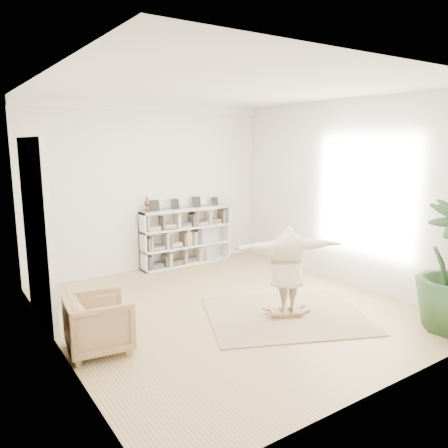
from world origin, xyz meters
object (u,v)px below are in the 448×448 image
(bookshelf, at_px, (186,237))
(armchair, at_px, (99,323))
(person, at_px, (287,267))
(rocker_board, at_px, (286,312))

(bookshelf, xyz_separation_m, armchair, (-3.04, -3.07, -0.25))
(bookshelf, xyz_separation_m, person, (-0.15, -3.59, 0.20))
(person, bearing_deg, rocker_board, 140.47)
(bookshelf, distance_m, armchair, 4.33)
(armchair, bearing_deg, rocker_board, -92.64)
(armchair, xyz_separation_m, rocker_board, (2.89, -0.52, -0.32))
(armchair, distance_m, rocker_board, 2.96)
(bookshelf, bearing_deg, rocker_board, -92.40)
(rocker_board, bearing_deg, armchair, -166.31)
(armchair, bearing_deg, person, -92.64)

